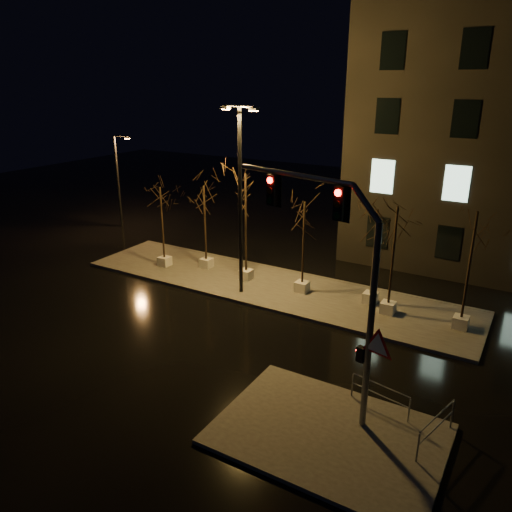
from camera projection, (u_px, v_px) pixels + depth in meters
The scene contains 15 objects.
ground at pixel (203, 333), 22.31m from camera, with size 90.00×90.00×0.00m, color black.
median at pixel (269, 286), 27.15m from camera, with size 22.00×5.00×0.15m, color #43403C.
sidewalk_corner at pixel (328, 434), 15.84m from camera, with size 7.00×5.00×0.15m, color #43403C.
tree_0 at pixel (161, 205), 28.69m from camera, with size 1.80×1.80×4.89m.
tree_1 at pixel (204, 205), 28.37m from camera, with size 1.80×1.80×5.04m.
tree_2 at pixel (246, 198), 26.37m from camera, with size 1.80×1.80×6.07m.
tree_3 at pixel (304, 223), 25.01m from camera, with size 1.80×1.80×4.96m.
tree_4 at pixel (376, 231), 23.69m from camera, with size 1.80×1.80×4.95m.
tree_5 at pixel (395, 231), 22.52m from camera, with size 1.80×1.80×5.36m.
tree_6 at pixel (473, 239), 21.04m from camera, with size 1.80×1.80×5.53m.
traffic_signal_mast at pixel (339, 267), 15.30m from camera, with size 6.21×1.69×7.80m.
streetlight_main at pixel (240, 190), 24.44m from camera, with size 2.34×0.81×9.43m.
streetlight_far at pixel (119, 178), 37.17m from camera, with size 1.31×0.60×6.85m.
guard_rail_a at pixel (380, 393), 16.76m from camera, with size 2.13×0.47×0.94m.
guard_rail_b at pixel (437, 425), 15.09m from camera, with size 0.62×2.17×1.06m.
Camera 1 is at (12.15, -15.88, 10.72)m, focal length 35.00 mm.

